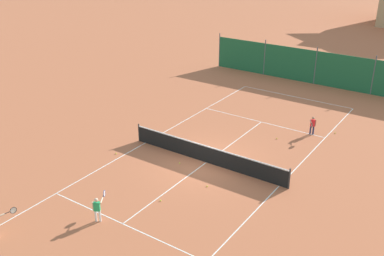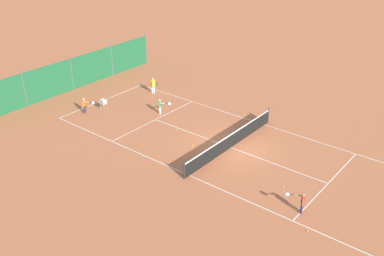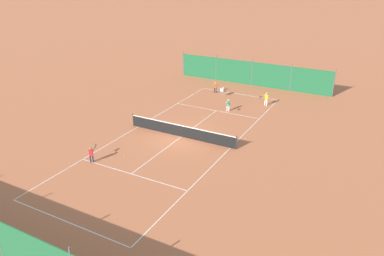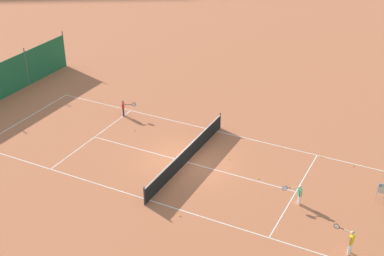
# 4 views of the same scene
# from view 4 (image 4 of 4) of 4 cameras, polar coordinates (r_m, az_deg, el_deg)

# --- Properties ---
(ground_plane) EXTENTS (600.00, 600.00, 0.00)m
(ground_plane) POSITION_cam_4_polar(r_m,az_deg,el_deg) (30.36, -0.56, -3.65)
(ground_plane) COLOR #B7603D
(court_line_markings) EXTENTS (8.25, 23.85, 0.01)m
(court_line_markings) POSITION_cam_4_polar(r_m,az_deg,el_deg) (30.36, -0.56, -3.65)
(court_line_markings) COLOR white
(court_line_markings) RESTS_ON ground
(tennis_net) EXTENTS (9.18, 0.08, 1.06)m
(tennis_net) POSITION_cam_4_polar(r_m,az_deg,el_deg) (30.10, -0.57, -2.85)
(tennis_net) COLOR #2D2D2D
(tennis_net) RESTS_ON ground
(player_near_service) EXTENTS (0.45, 0.97, 1.12)m
(player_near_service) POSITION_cam_4_polar(r_m,az_deg,el_deg) (35.41, -7.27, 2.26)
(player_near_service) COLOR #23284C
(player_near_service) RESTS_ON ground
(player_far_baseline) EXTENTS (0.50, 0.96, 1.12)m
(player_far_baseline) POSITION_cam_4_polar(r_m,az_deg,el_deg) (27.22, 11.30, -6.83)
(player_far_baseline) COLOR white
(player_far_baseline) RESTS_ON ground
(player_far_service) EXTENTS (0.60, 1.00, 1.27)m
(player_far_service) POSITION_cam_4_polar(r_m,az_deg,el_deg) (24.75, 16.53, -11.41)
(player_far_service) COLOR white
(player_far_service) RESTS_ON ground
(tennis_ball_near_corner) EXTENTS (0.07, 0.07, 0.07)m
(tennis_ball_near_corner) POSITION_cam_4_polar(r_m,az_deg,el_deg) (31.73, 13.61, -2.94)
(tennis_ball_near_corner) COLOR #CCE033
(tennis_ball_near_corner) RESTS_ON ground
(tennis_ball_service_box) EXTENTS (0.07, 0.07, 0.07)m
(tennis_ball_service_box) POSITION_cam_4_polar(r_m,az_deg,el_deg) (26.30, -1.33, -9.29)
(tennis_ball_service_box) COLOR #CCE033
(tennis_ball_service_box) RESTS_ON ground
(tennis_ball_far_corner) EXTENTS (0.07, 0.07, 0.07)m
(tennis_ball_far_corner) POSITION_cam_4_polar(r_m,az_deg,el_deg) (36.98, -7.48, 2.36)
(tennis_ball_far_corner) COLOR #CCE033
(tennis_ball_far_corner) RESTS_ON ground
(tennis_ball_by_net_right) EXTENTS (0.07, 0.07, 0.07)m
(tennis_ball_by_net_right) POSITION_cam_4_polar(r_m,az_deg,el_deg) (31.33, 16.78, -3.84)
(tennis_ball_by_net_right) COLOR #CCE033
(tennis_ball_by_net_right) RESTS_ON ground
(tennis_ball_alley_right) EXTENTS (0.07, 0.07, 0.07)m
(tennis_ball_alley_right) POSITION_cam_4_polar(r_m,az_deg,el_deg) (30.64, 3.92, -3.33)
(tennis_ball_alley_right) COLOR #CCE033
(tennis_ball_alley_right) RESTS_ON ground
(tennis_ball_mid_court) EXTENTS (0.07, 0.07, 0.07)m
(tennis_ball_mid_court) POSITION_cam_4_polar(r_m,az_deg,el_deg) (33.79, -6.15, -0.20)
(tennis_ball_mid_court) COLOR #CCE033
(tennis_ball_mid_court) RESTS_ON ground
(tennis_ball_by_net_left) EXTENTS (0.07, 0.07, 0.07)m
(tennis_ball_by_net_left) POSITION_cam_4_polar(r_m,az_deg,el_deg) (29.20, 0.04, -5.02)
(tennis_ball_by_net_left) COLOR #CCE033
(tennis_ball_by_net_left) RESTS_ON ground
(tennis_ball_alley_left) EXTENTS (0.07, 0.07, 0.07)m
(tennis_ball_alley_left) POSITION_cam_4_polar(r_m,az_deg,el_deg) (29.15, 7.05, -5.32)
(tennis_ball_alley_left) COLOR #CCE033
(tennis_ball_alley_left) RESTS_ON ground
(ball_hopper) EXTENTS (0.36, 0.36, 0.89)m
(ball_hopper) POSITION_cam_4_polar(r_m,az_deg,el_deg) (28.58, 19.56, -6.20)
(ball_hopper) COLOR #B7B7BC
(ball_hopper) RESTS_ON ground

